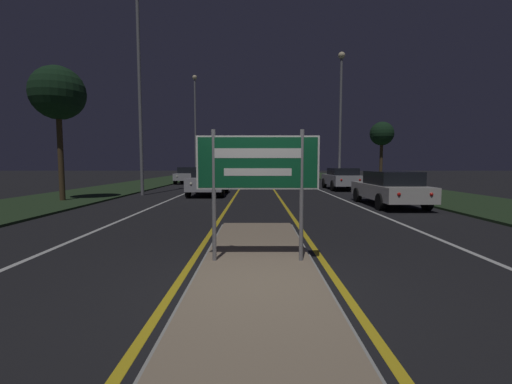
# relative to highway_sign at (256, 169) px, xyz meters

# --- Properties ---
(ground_plane) EXTENTS (160.00, 160.00, 0.00)m
(ground_plane) POSITION_rel_highway_sign_xyz_m (0.00, -0.93, -1.66)
(ground_plane) COLOR black
(median_island) EXTENTS (1.96, 7.48, 0.10)m
(median_island) POSITION_rel_highway_sign_xyz_m (0.00, 0.00, -1.62)
(median_island) COLOR #999993
(median_island) RESTS_ON ground_plane
(verge_left) EXTENTS (5.00, 100.00, 0.08)m
(verge_left) POSITION_rel_highway_sign_xyz_m (-9.50, 19.07, -1.62)
(verge_left) COLOR #23381E
(verge_left) RESTS_ON ground_plane
(verge_right) EXTENTS (5.00, 100.00, 0.08)m
(verge_right) POSITION_rel_highway_sign_xyz_m (9.50, 19.07, -1.62)
(verge_right) COLOR #23381E
(verge_right) RESTS_ON ground_plane
(centre_line_yellow_left) EXTENTS (0.12, 70.00, 0.01)m
(centre_line_yellow_left) POSITION_rel_highway_sign_xyz_m (-1.17, 24.07, -1.66)
(centre_line_yellow_left) COLOR gold
(centre_line_yellow_left) RESTS_ON ground_plane
(centre_line_yellow_right) EXTENTS (0.12, 70.00, 0.01)m
(centre_line_yellow_right) POSITION_rel_highway_sign_xyz_m (1.17, 24.07, -1.66)
(centre_line_yellow_right) COLOR gold
(centre_line_yellow_right) RESTS_ON ground_plane
(lane_line_white_left) EXTENTS (0.12, 70.00, 0.01)m
(lane_line_white_left) POSITION_rel_highway_sign_xyz_m (-4.20, 24.07, -1.66)
(lane_line_white_left) COLOR silver
(lane_line_white_left) RESTS_ON ground_plane
(lane_line_white_right) EXTENTS (0.12, 70.00, 0.01)m
(lane_line_white_right) POSITION_rel_highway_sign_xyz_m (4.20, 24.07, -1.66)
(lane_line_white_right) COLOR silver
(lane_line_white_right) RESTS_ON ground_plane
(edge_line_white_left) EXTENTS (0.10, 70.00, 0.01)m
(edge_line_white_left) POSITION_rel_highway_sign_xyz_m (-7.20, 24.07, -1.66)
(edge_line_white_left) COLOR silver
(edge_line_white_left) RESTS_ON ground_plane
(edge_line_white_right) EXTENTS (0.10, 70.00, 0.01)m
(edge_line_white_right) POSITION_rel_highway_sign_xyz_m (7.20, 24.07, -1.66)
(edge_line_white_right) COLOR silver
(edge_line_white_right) RESTS_ON ground_plane
(highway_sign) EXTENTS (2.05, 0.07, 2.21)m
(highway_sign) POSITION_rel_highway_sign_xyz_m (0.00, 0.00, 0.00)
(highway_sign) COLOR gray
(highway_sign) RESTS_ON median_island
(streetlight_left_near) EXTENTS (0.51, 0.51, 11.05)m
(streetlight_left_near) POSITION_rel_highway_sign_xyz_m (-6.33, 13.16, 5.17)
(streetlight_left_near) COLOR gray
(streetlight_left_near) RESTS_ON ground_plane
(streetlight_left_far) EXTENTS (0.47, 0.47, 10.70)m
(streetlight_left_far) POSITION_rel_highway_sign_xyz_m (-6.26, 29.78, 4.76)
(streetlight_left_far) COLOR gray
(streetlight_left_far) RESTS_ON ground_plane
(streetlight_right_near) EXTENTS (0.50, 0.50, 9.84)m
(streetlight_right_near) POSITION_rel_highway_sign_xyz_m (6.20, 19.83, 4.49)
(streetlight_right_near) COLOR gray
(streetlight_right_near) RESTS_ON ground_plane
(car_receding_0) EXTENTS (1.96, 4.75, 1.43)m
(car_receding_0) POSITION_rel_highway_sign_xyz_m (5.50, 8.37, -0.91)
(car_receding_0) COLOR silver
(car_receding_0) RESTS_ON ground_plane
(car_receding_1) EXTENTS (1.96, 4.60, 1.45)m
(car_receding_1) POSITION_rel_highway_sign_xyz_m (5.73, 17.26, -0.88)
(car_receding_1) COLOR #B7B7BC
(car_receding_1) RESTS_ON ground_plane
(car_approaching_0) EXTENTS (1.99, 4.38, 1.45)m
(car_approaching_0) POSITION_rel_highway_sign_xyz_m (-2.66, 13.31, -0.88)
(car_approaching_0) COLOR #B7B7BC
(car_approaching_0) RESTS_ON ground_plane
(car_approaching_1) EXTENTS (2.03, 4.07, 1.43)m
(car_approaching_1) POSITION_rel_highway_sign_xyz_m (-5.95, 24.45, -0.90)
(car_approaching_1) COLOR #B7B7BC
(car_approaching_1) RESTS_ON ground_plane
(car_approaching_2) EXTENTS (2.02, 4.13, 1.53)m
(car_approaching_2) POSITION_rel_highway_sign_xyz_m (-2.88, 40.31, -0.86)
(car_approaching_2) COLOR #4C514C
(car_approaching_2) RESTS_ON ground_plane
(roadside_palm_left) EXTENTS (2.35, 2.35, 5.99)m
(roadside_palm_left) POSITION_rel_highway_sign_xyz_m (-8.86, 9.81, 3.18)
(roadside_palm_left) COLOR #4C3823
(roadside_palm_left) RESTS_ON verge_left
(roadside_palm_right) EXTENTS (1.83, 1.83, 4.92)m
(roadside_palm_right) POSITION_rel_highway_sign_xyz_m (9.79, 21.19, 2.35)
(roadside_palm_right) COLOR #4C3823
(roadside_palm_right) RESTS_ON verge_right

